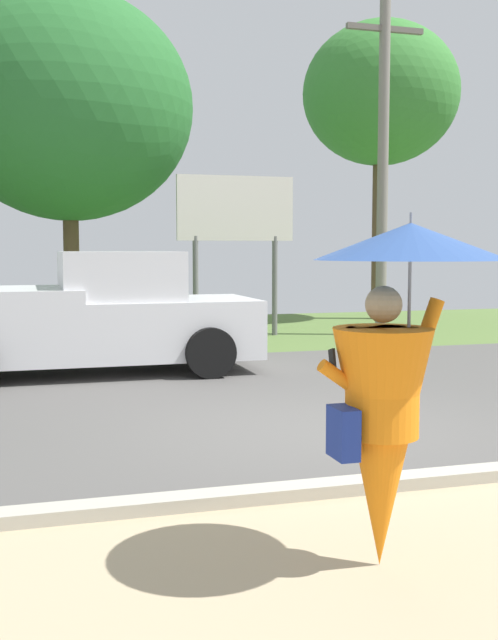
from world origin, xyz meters
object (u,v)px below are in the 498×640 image
at_px(tree_left_far, 68,107).
at_px(tree_center_back, 381,95).
at_px(pickup_truck, 90,317).
at_px(roadside_billboard, 236,220).
at_px(utility_pole, 383,163).
at_px(monk_pedestrian, 390,375).

height_order(tree_left_far, tree_center_back, tree_center_back).
relative_size(pickup_truck, roadside_billboard, 1.49).
bearing_deg(roadside_billboard, tree_left_far, 148.88).
distance_m(utility_pole, tree_left_far, 7.22).
relative_size(tree_left_far, tree_center_back, 0.96).
xyz_separation_m(pickup_truck, roadside_billboard, (3.50, 4.16, 1.68)).
xyz_separation_m(roadside_billboard, tree_left_far, (-3.38, 2.04, 2.58)).
distance_m(tree_left_far, tree_center_back, 8.42).
bearing_deg(monk_pedestrian, pickup_truck, 112.70).
bearing_deg(utility_pole, tree_left_far, 158.18).
distance_m(pickup_truck, tree_left_far, 7.53).
bearing_deg(tree_center_back, monk_pedestrian, -115.69).
relative_size(monk_pedestrian, tree_left_far, 0.28).
xyz_separation_m(pickup_truck, utility_pole, (6.70, 3.57, 2.95)).
distance_m(roadside_billboard, tree_left_far, 4.72).
height_order(monk_pedestrian, tree_left_far, tree_left_far).
distance_m(monk_pedestrian, utility_pole, 13.05).
bearing_deg(roadside_billboard, utility_pole, -10.52).
height_order(roadside_billboard, tree_center_back, tree_center_back).
height_order(monk_pedestrian, roadside_billboard, roadside_billboard).
bearing_deg(pickup_truck, tree_center_back, 33.33).
bearing_deg(roadside_billboard, monk_pedestrian, -101.14).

